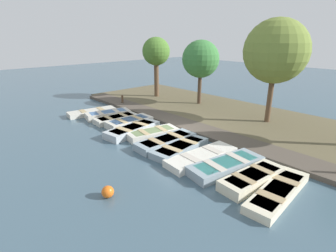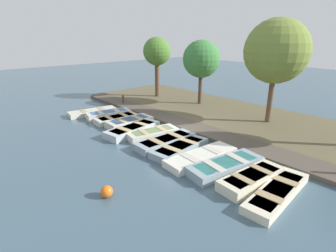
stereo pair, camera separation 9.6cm
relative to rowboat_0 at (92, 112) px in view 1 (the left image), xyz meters
The scene contains 20 objects.
ground_plane 6.79m from the rowboat_0, 104.39° to the left, with size 80.00×80.00×0.00m, color #425B6B.
shore_bank 9.38m from the rowboat_0, 135.48° to the left, with size 8.00×24.00×0.20m.
dock_walkway 7.23m from the rowboat_0, 114.64° to the left, with size 1.58×22.80×0.22m.
rowboat_0 is the anchor object (origin of this frame).
rowboat_1 1.50m from the rowboat_0, 108.39° to the left, with size 3.11×1.73×0.44m.
rowboat_2 2.57m from the rowboat_0, 98.83° to the left, with size 2.86×1.20×0.38m.
rowboat_3 3.85m from the rowboat_0, 98.75° to the left, with size 2.91×1.31×0.44m.
rowboat_4 5.07m from the rowboat_0, 89.42° to the left, with size 3.54×1.66×0.43m.
rowboat_5 6.31m from the rowboat_0, 93.83° to the left, with size 3.02×1.63×0.41m.
rowboat_6 7.64m from the rowboat_0, 91.68° to the left, with size 3.38×1.18×0.40m.
rowboat_7 8.66m from the rowboat_0, 91.50° to the left, with size 3.34×1.52×0.35m.
rowboat_8 10.02m from the rowboat_0, 91.41° to the left, with size 3.66×1.44×0.35m.
rowboat_9 11.30m from the rowboat_0, 91.52° to the left, with size 3.57×1.77×0.41m.
rowboat_10 12.60m from the rowboat_0, 90.81° to the left, with size 3.04×1.27×0.43m.
rowboat_11 13.64m from the rowboat_0, 90.42° to the left, with size 3.64×1.24×0.33m.
mooring_post_near 3.18m from the rowboat_0, 165.61° to the right, with size 0.16×0.16×0.83m.
buoy 10.63m from the rowboat_0, 65.87° to the left, with size 0.43×0.43×0.43m.
park_tree_far_left 7.72m from the rowboat_0, behind, with size 2.35×2.35×5.23m.
park_tree_left 8.94m from the rowboat_0, 154.82° to the left, with size 2.81×2.81×5.05m.
park_tree_center 12.60m from the rowboat_0, 126.89° to the left, with size 3.71×3.71×6.32m.
Camera 1 is at (9.74, 10.30, 5.33)m, focal length 28.00 mm.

